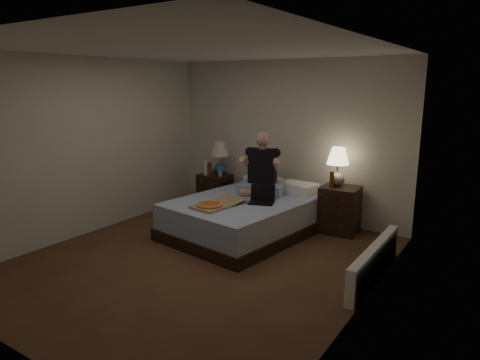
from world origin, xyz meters
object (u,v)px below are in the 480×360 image
Objects in this scene: pizza_box at (210,205)px; lamp_right at (338,167)px; bed at (244,217)px; water_bottle at (206,168)px; radiator at (374,262)px; nightstand_right at (340,210)px; lamp_left at (220,158)px; soda_can at (220,174)px; nightstand_left at (215,192)px; laptop at (261,195)px; person at (262,163)px; beer_bottle_right at (332,179)px; beer_bottle_left at (210,169)px.

lamp_right is at bearing 59.96° from pizza_box.
water_bottle reaches higher than bed.
pizza_box is 2.18m from radiator.
nightstand_right is 0.42× the size of radiator.
bed is 1.42m from lamp_left.
soda_can is (-1.94, -0.23, -0.28)m from lamp_right.
nightstand_right is (2.19, 0.10, 0.03)m from nightstand_left.
laptop is (1.38, -0.78, 0.32)m from nightstand_left.
person is (1.11, -0.32, 0.67)m from nightstand_left.
beer_bottle_right is at bearing -143.77° from nightstand_right.
lamp_left is 1.00× the size of lamp_right.
nightstand_right is at bearing 57.35° from pizza_box.
lamp_left reaches higher than bed.
radiator is (2.14, 0.19, -0.36)m from pizza_box.
water_bottle is (-0.16, -0.18, -0.16)m from lamp_left.
beer_bottle_right is (2.17, 0.14, 0.04)m from water_bottle.
water_bottle reaches higher than soda_can.
nightstand_left is 0.82× the size of pizza_box.
beer_bottle_left is at bearing 155.15° from person.
laptop is at bearing -2.03° from bed.
beer_bottle_left is 3.28m from radiator.
nightstand_left is 2.21m from lamp_right.
person is (-1.07, -0.42, 0.64)m from nightstand_right.
nightstand_right is 0.48m from beer_bottle_right.
pizza_box is at bearing -127.94° from lamp_right.
beer_bottle_left is at bearing -4.64° from water_bottle.
beer_bottle_right is at bearing -102.15° from lamp_right.
lamp_right is 0.21m from beer_bottle_right.
laptop is 0.74m from pizza_box.
soda_can is at bearing 130.12° from laptop.
bed is 20.68× the size of soda_can.
pizza_box is (0.93, -1.37, 0.24)m from nightstand_left.
person is at bearing 156.54° from radiator.
person reaches higher than beer_bottle_left.
lamp_right is at bearing 77.85° from beer_bottle_right.
person is at bearing 92.31° from bed.
beer_bottle_left is (-2.18, -0.24, 0.40)m from nightstand_right.
water_bottle is 0.16× the size of radiator.
lamp_left is 1.57m from laptop.
radiator is at bearing -16.30° from nightstand_left.
person is 0.63m from laptop.
nightstand_right is 0.63m from lamp_right.
soda_can is (-0.90, 0.64, 0.42)m from bed.
lamp_right is 1.97m from soda_can.
beer_bottle_right is (2.07, 0.15, 0.05)m from beer_bottle_left.
beer_bottle_right reaches higher than pizza_box.
radiator is (3.06, -1.03, -0.54)m from beer_bottle_left.
lamp_right is 1.80m from radiator.
nightstand_right is 1.23m from laptop.
lamp_right is 1.22m from laptop.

